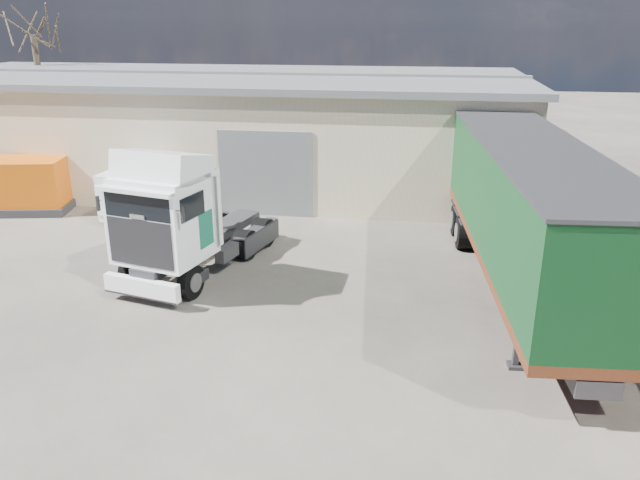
# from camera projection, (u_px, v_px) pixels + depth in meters

# --- Properties ---
(ground) EXTENTS (120.00, 120.00, 0.00)m
(ground) POSITION_uv_depth(u_px,v_px,m) (253.00, 327.00, 17.08)
(ground) COLOR #27241F
(ground) RESTS_ON ground
(warehouse) EXTENTS (30.60, 12.60, 5.42)m
(warehouse) POSITION_uv_depth(u_px,v_px,m) (217.00, 127.00, 31.91)
(warehouse) COLOR beige
(warehouse) RESTS_ON ground
(brick_boundary_wall) EXTENTS (0.35, 26.00, 2.50)m
(brick_boundary_wall) POSITION_uv_depth(u_px,v_px,m) (636.00, 234.00, 20.57)
(brick_boundary_wall) COLOR brown
(brick_boundary_wall) RESTS_ON ground
(bare_tree) EXTENTS (4.00, 4.00, 9.60)m
(bare_tree) POSITION_uv_depth(u_px,v_px,m) (31.00, 18.00, 35.58)
(bare_tree) COLOR #382B21
(bare_tree) RESTS_ON ground
(tractor_unit) EXTENTS (3.95, 6.94, 4.43)m
(tractor_unit) POSITION_uv_depth(u_px,v_px,m) (180.00, 224.00, 19.62)
(tractor_unit) COLOR black
(tractor_unit) RESTS_ON ground
(box_trailer) EXTENTS (3.88, 13.96, 4.58)m
(box_trailer) POSITION_uv_depth(u_px,v_px,m) (528.00, 205.00, 18.28)
(box_trailer) COLOR #2D2D30
(box_trailer) RESTS_ON ground
(panel_van) EXTENTS (2.57, 5.35, 2.12)m
(panel_van) POSITION_uv_depth(u_px,v_px,m) (149.00, 188.00, 26.63)
(panel_van) COLOR black
(panel_van) RESTS_ON ground
(orange_skip) EXTENTS (4.03, 2.95, 2.29)m
(orange_skip) POSITION_uv_depth(u_px,v_px,m) (26.00, 189.00, 26.92)
(orange_skip) COLOR #2D2D30
(orange_skip) RESTS_ON ground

